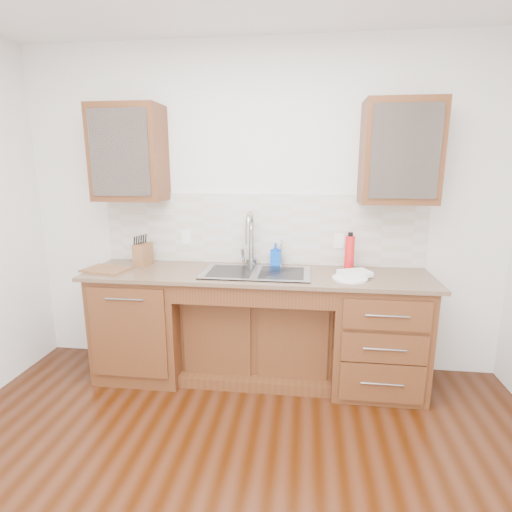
# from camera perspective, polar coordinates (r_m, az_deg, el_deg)

# --- Properties ---
(wall_back) EXTENTS (4.00, 0.10, 2.70)m
(wall_back) POSITION_cam_1_polar(r_m,az_deg,el_deg) (3.41, 0.84, 6.42)
(wall_back) COLOR silver
(wall_back) RESTS_ON ground
(base_cabinet_left) EXTENTS (0.70, 0.62, 0.88)m
(base_cabinet_left) POSITION_cam_1_polar(r_m,az_deg,el_deg) (3.54, -15.58, -9.10)
(base_cabinet_left) COLOR #593014
(base_cabinet_left) RESTS_ON ground
(base_cabinet_center) EXTENTS (1.20, 0.44, 0.70)m
(base_cabinet_center) POSITION_cam_1_polar(r_m,az_deg,el_deg) (3.42, 0.28, -11.01)
(base_cabinet_center) COLOR #593014
(base_cabinet_center) RESTS_ON ground
(base_cabinet_right) EXTENTS (0.70, 0.62, 0.88)m
(base_cabinet_right) POSITION_cam_1_polar(r_m,az_deg,el_deg) (3.33, 16.82, -10.59)
(base_cabinet_right) COLOR #593014
(base_cabinet_right) RESTS_ON ground
(countertop) EXTENTS (2.70, 0.65, 0.03)m
(countertop) POSITION_cam_1_polar(r_m,az_deg,el_deg) (3.14, 0.06, -2.66)
(countertop) COLOR #84705B
(countertop) RESTS_ON base_cabinet_left
(backsplash) EXTENTS (2.70, 0.02, 0.59)m
(backsplash) POSITION_cam_1_polar(r_m,az_deg,el_deg) (3.37, 0.72, 3.85)
(backsplash) COLOR beige
(backsplash) RESTS_ON wall_back
(sink) EXTENTS (0.84, 0.46, 0.19)m
(sink) POSITION_cam_1_polar(r_m,az_deg,el_deg) (3.14, 0.02, -3.96)
(sink) COLOR #9E9EA5
(sink) RESTS_ON countertop
(faucet) EXTENTS (0.04, 0.04, 0.40)m
(faucet) POSITION_cam_1_polar(r_m,az_deg,el_deg) (3.30, -0.69, 1.98)
(faucet) COLOR #999993
(faucet) RESTS_ON countertop
(filter_tap) EXTENTS (0.02, 0.02, 0.24)m
(filter_tap) POSITION_cam_1_polar(r_m,az_deg,el_deg) (3.30, 3.64, 0.54)
(filter_tap) COLOR #999993
(filter_tap) RESTS_ON countertop
(upper_cabinet_left) EXTENTS (0.55, 0.34, 0.75)m
(upper_cabinet_left) POSITION_cam_1_polar(r_m,az_deg,el_deg) (3.46, -17.67, 13.79)
(upper_cabinet_left) COLOR #593014
(upper_cabinet_left) RESTS_ON wall_back
(upper_cabinet_right) EXTENTS (0.55, 0.34, 0.75)m
(upper_cabinet_right) POSITION_cam_1_polar(r_m,az_deg,el_deg) (3.23, 19.86, 13.74)
(upper_cabinet_right) COLOR #593014
(upper_cabinet_right) RESTS_ON wall_back
(outlet_left) EXTENTS (0.08, 0.01, 0.12)m
(outlet_left) POSITION_cam_1_polar(r_m,az_deg,el_deg) (3.51, -9.94, 2.60)
(outlet_left) COLOR white
(outlet_left) RESTS_ON backsplash
(outlet_right) EXTENTS (0.08, 0.01, 0.12)m
(outlet_right) POSITION_cam_1_polar(r_m,az_deg,el_deg) (3.37, 11.75, 2.09)
(outlet_right) COLOR white
(outlet_right) RESTS_ON backsplash
(soap_bottle) EXTENTS (0.09, 0.09, 0.19)m
(soap_bottle) POSITION_cam_1_polar(r_m,az_deg,el_deg) (3.35, 2.80, 0.25)
(soap_bottle) COLOR blue
(soap_bottle) RESTS_ON countertop
(water_bottle) EXTENTS (0.08, 0.08, 0.28)m
(water_bottle) POSITION_cam_1_polar(r_m,az_deg,el_deg) (3.26, 13.21, 0.39)
(water_bottle) COLOR red
(water_bottle) RESTS_ON countertop
(plate) EXTENTS (0.27, 0.27, 0.01)m
(plate) POSITION_cam_1_polar(r_m,az_deg,el_deg) (3.03, 13.25, -3.14)
(plate) COLOR white
(plate) RESTS_ON countertop
(dish_towel) EXTENTS (0.27, 0.24, 0.04)m
(dish_towel) POSITION_cam_1_polar(r_m,az_deg,el_deg) (3.08, 13.92, -2.40)
(dish_towel) COLOR white
(dish_towel) RESTS_ON plate
(knife_block) EXTENTS (0.12, 0.18, 0.18)m
(knife_block) POSITION_cam_1_polar(r_m,az_deg,el_deg) (3.49, -15.85, 0.24)
(knife_block) COLOR brown
(knife_block) RESTS_ON countertop
(cutting_board) EXTENTS (0.39, 0.31, 0.02)m
(cutting_board) POSITION_cam_1_polar(r_m,az_deg,el_deg) (3.41, -20.61, -1.82)
(cutting_board) COLOR tan
(cutting_board) RESTS_ON countertop
(cup_left_a) EXTENTS (0.17, 0.17, 0.11)m
(cup_left_a) POSITION_cam_1_polar(r_m,az_deg,el_deg) (3.49, -18.80, 12.95)
(cup_left_a) COLOR white
(cup_left_a) RESTS_ON upper_cabinet_left
(cup_left_b) EXTENTS (0.11, 0.11, 0.10)m
(cup_left_b) POSITION_cam_1_polar(r_m,az_deg,el_deg) (3.41, -15.75, 13.08)
(cup_left_b) COLOR white
(cup_left_b) RESTS_ON upper_cabinet_left
(cup_right_a) EXTENTS (0.17, 0.17, 0.11)m
(cup_right_a) POSITION_cam_1_polar(r_m,az_deg,el_deg) (3.21, 18.85, 12.98)
(cup_right_a) COLOR white
(cup_right_a) RESTS_ON upper_cabinet_right
(cup_right_b) EXTENTS (0.11, 0.11, 0.10)m
(cup_right_b) POSITION_cam_1_polar(r_m,az_deg,el_deg) (3.25, 21.47, 12.72)
(cup_right_b) COLOR silver
(cup_right_b) RESTS_ON upper_cabinet_right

